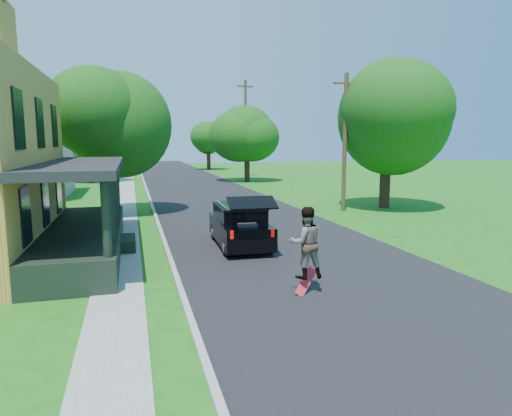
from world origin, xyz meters
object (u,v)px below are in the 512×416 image
object	(u,v)px
skateboarder	(306,243)
tree_right_near	(387,106)
utility_pole_near	(345,141)
black_suv	(240,225)

from	to	relation	value
skateboarder	tree_right_near	world-z (taller)	tree_right_near
tree_right_near	skateboarder	bearing A→B (deg)	-127.46
skateboarder	tree_right_near	bearing A→B (deg)	-127.08
utility_pole_near	black_suv	bearing A→B (deg)	-128.74
black_suv	tree_right_near	bearing A→B (deg)	37.60
utility_pole_near	tree_right_near	bearing A→B (deg)	20.41
black_suv	skateboarder	xyz separation A→B (m)	(0.40, -5.47, 0.53)
skateboarder	utility_pole_near	xyz separation A→B (m)	(7.09, 12.37, 2.53)
skateboarder	utility_pole_near	distance (m)	14.47
black_suv	utility_pole_near	bearing A→B (deg)	44.30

